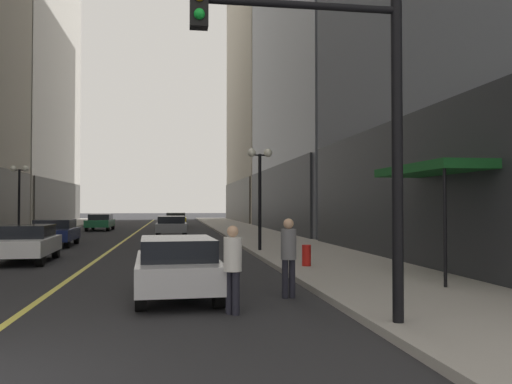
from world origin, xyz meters
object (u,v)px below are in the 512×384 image
object	(u,v)px
car_grey	(171,225)
pedestrian_in_grey_suit	(289,252)
car_yellow	(176,219)
pedestrian_in_white_shirt	(233,263)
street_lamp_left_far	(19,185)
car_silver	(177,265)
car_green	(100,222)
fire_hydrant_right	(306,258)
car_white	(26,242)
street_lamp_right_mid	(260,176)
traffic_light_near_right	(334,98)
car_navy	(55,232)

from	to	relation	value
car_grey	pedestrian_in_grey_suit	size ratio (longest dim) A/B	2.59
car_yellow	pedestrian_in_white_shirt	world-z (taller)	pedestrian_in_white_shirt
pedestrian_in_white_shirt	street_lamp_left_far	xyz separation A→B (m)	(-10.32, 23.96, 2.30)
car_silver	pedestrian_in_white_shirt	bearing A→B (deg)	-63.24
car_green	fire_hydrant_right	distance (m)	30.09
car_silver	car_white	xyz separation A→B (m)	(-5.27, 8.15, -0.00)
pedestrian_in_grey_suit	street_lamp_right_mid	bearing A→B (deg)	84.23
pedestrian_in_white_shirt	street_lamp_left_far	bearing A→B (deg)	113.29
car_green	fire_hydrant_right	size ratio (longest dim) A/B	5.70
car_green	street_lamp_left_far	distance (m)	11.48
car_grey	traffic_light_near_right	xyz separation A→B (m)	(2.70, -27.48, 3.02)
street_lamp_right_mid	fire_hydrant_right	bearing A→B (deg)	-85.26
car_silver	fire_hydrant_right	bearing A→B (deg)	46.60
street_lamp_right_mid	fire_hydrant_right	world-z (taller)	street_lamp_right_mid
car_silver	traffic_light_near_right	world-z (taller)	traffic_light_near_right
street_lamp_left_far	car_yellow	bearing A→B (deg)	61.84
car_grey	car_green	xyz separation A→B (m)	(-5.72, 8.92, -0.00)
car_silver	pedestrian_in_white_shirt	xyz separation A→B (m)	(1.02, -2.03, 0.24)
car_silver	car_navy	size ratio (longest dim) A/B	0.99
car_white	street_lamp_left_far	xyz separation A→B (m)	(-4.02, 13.78, 2.54)
car_navy	street_lamp_left_far	distance (m)	7.40
car_navy	car_yellow	world-z (taller)	same
car_navy	traffic_light_near_right	distance (m)	21.55
pedestrian_in_grey_suit	street_lamp_left_far	world-z (taller)	street_lamp_left_far
pedestrian_in_grey_suit	street_lamp_left_far	bearing A→B (deg)	117.60
car_yellow	pedestrian_in_grey_suit	distance (m)	40.05
car_white	fire_hydrant_right	distance (m)	10.08
car_yellow	street_lamp_right_mid	world-z (taller)	street_lamp_right_mid
car_green	street_lamp_right_mid	distance (m)	24.41
car_yellow	street_lamp_right_mid	bearing A→B (deg)	-83.38
car_green	car_grey	bearing A→B (deg)	-57.35
car_navy	car_green	world-z (taller)	same
pedestrian_in_white_shirt	car_green	bearing A→B (deg)	101.39
fire_hydrant_right	street_lamp_right_mid	bearing A→B (deg)	94.74
car_grey	traffic_light_near_right	world-z (taller)	traffic_light_near_right
car_silver	car_white	bearing A→B (deg)	122.90
car_green	car_yellow	size ratio (longest dim) A/B	1.00
pedestrian_in_white_shirt	street_lamp_right_mid	world-z (taller)	street_lamp_right_mid
car_yellow	street_lamp_right_mid	distance (m)	29.55
car_white	car_grey	bearing A→B (deg)	72.07
car_yellow	street_lamp_left_far	size ratio (longest dim) A/B	1.03
car_white	car_yellow	bearing A→B (deg)	80.25
car_silver	car_grey	bearing A→B (deg)	90.59
pedestrian_in_white_shirt	street_lamp_right_mid	xyz separation A→B (m)	(2.48, 12.30, 2.30)
pedestrian_in_grey_suit	street_lamp_right_mid	world-z (taller)	street_lamp_right_mid
car_yellow	pedestrian_in_grey_suit	bearing A→B (deg)	-86.70
car_navy	car_green	xyz separation A→B (m)	(-0.03, 16.78, 0.00)
car_silver	pedestrian_in_grey_suit	world-z (taller)	pedestrian_in_grey_suit
car_yellow	traffic_light_near_right	world-z (taller)	traffic_light_near_right
pedestrian_in_white_shirt	street_lamp_right_mid	bearing A→B (deg)	78.58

